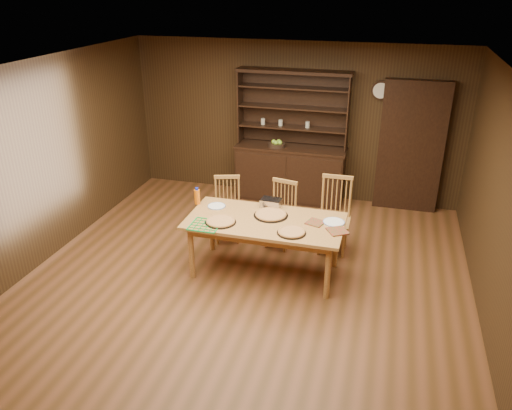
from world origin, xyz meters
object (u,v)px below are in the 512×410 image
(chair_left, at_px, (228,206))
(juice_bottle, at_px, (197,196))
(dining_table, at_px, (265,225))
(chair_right, at_px, (335,212))
(china_hutch, at_px, (290,166))
(chair_center, at_px, (282,212))

(chair_left, height_order, juice_bottle, juice_bottle)
(dining_table, xyz_separation_m, juice_bottle, (-0.99, 0.23, 0.18))
(chair_left, bearing_deg, chair_right, -14.30)
(dining_table, bearing_deg, chair_right, 48.36)
(dining_table, xyz_separation_m, chair_right, (0.76, 0.86, -0.11))
(china_hutch, height_order, chair_left, china_hutch)
(chair_center, bearing_deg, chair_right, 16.44)
(chair_left, bearing_deg, juice_bottle, -130.59)
(chair_right, xyz_separation_m, juice_bottle, (-1.76, -0.63, 0.29))
(chair_left, xyz_separation_m, juice_bottle, (-0.23, -0.54, 0.36))
(chair_center, bearing_deg, chair_left, -166.27)
(juice_bottle, bearing_deg, china_hutch, 69.60)
(chair_center, height_order, juice_bottle, juice_bottle)
(dining_table, height_order, chair_left, chair_left)
(china_hutch, height_order, chair_right, china_hutch)
(china_hutch, bearing_deg, chair_left, -109.45)
(juice_bottle, bearing_deg, chair_right, 19.63)
(china_hutch, distance_m, chair_center, 1.62)
(china_hutch, bearing_deg, chair_right, -58.52)
(chair_right, relative_size, juice_bottle, 4.70)
(chair_center, distance_m, chair_right, 0.73)
(chair_center, bearing_deg, china_hutch, 109.64)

